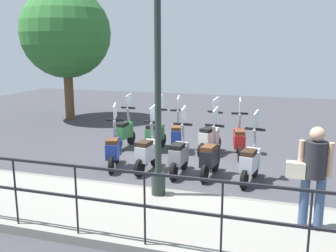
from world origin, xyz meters
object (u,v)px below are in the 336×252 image
(scooter_near_1, at_px, (210,156))
(scooter_far_4, at_px, (124,131))
(lamp_post_near, at_px, (158,90))
(pedestrian_with_bag, at_px, (313,170))
(scooter_near_2, at_px, (179,154))
(scooter_near_4, at_px, (114,149))
(scooter_far_2, at_px, (177,135))
(scooter_near_0, at_px, (250,161))
(scooter_far_0, at_px, (239,139))
(scooter_far_3, at_px, (155,133))
(tree_large, at_px, (66,33))
(scooter_near_3, at_px, (147,152))
(scooter_far_1, at_px, (210,137))

(scooter_near_1, bearing_deg, scooter_far_4, 65.12)
(lamp_post_near, distance_m, pedestrian_with_bag, 2.89)
(scooter_near_2, bearing_deg, scooter_far_4, 51.48)
(scooter_near_4, bearing_deg, scooter_near_2, -105.67)
(pedestrian_with_bag, bearing_deg, scooter_far_2, 43.29)
(pedestrian_with_bag, distance_m, scooter_near_0, 2.47)
(scooter_far_0, bearing_deg, scooter_far_3, 80.81)
(pedestrian_with_bag, xyz_separation_m, scooter_near_1, (2.25, 1.97, -0.60))
(pedestrian_with_bag, relative_size, tree_large, 0.31)
(scooter_far_2, bearing_deg, scooter_near_1, -155.20)
(tree_large, bearing_deg, lamp_post_near, -138.18)
(scooter_near_2, distance_m, scooter_near_4, 1.63)
(scooter_near_3, bearing_deg, pedestrian_with_bag, -116.08)
(scooter_near_2, xyz_separation_m, scooter_far_4, (1.81, 2.16, 0.00))
(scooter_far_0, height_order, scooter_far_4, same)
(scooter_far_1, xyz_separation_m, scooter_far_2, (-0.03, 0.90, 0.00))
(scooter_near_0, distance_m, scooter_far_0, 1.92)
(tree_large, bearing_deg, scooter_far_1, -117.94)
(scooter_near_0, xyz_separation_m, scooter_near_1, (0.11, 0.89, 0.00))
(scooter_near_4, bearing_deg, scooter_far_2, -46.22)
(scooter_near_3, height_order, scooter_far_1, same)
(scooter_near_1, xyz_separation_m, scooter_far_1, (1.78, 0.36, 0.00))
(tree_large, xyz_separation_m, scooter_near_2, (-5.26, -6.08, -2.91))
(scooter_near_2, relative_size, scooter_near_4, 1.00)
(pedestrian_with_bag, bearing_deg, scooter_near_0, 31.15)
(scooter_far_3, bearing_deg, scooter_far_2, -82.19)
(scooter_near_4, distance_m, scooter_far_2, 2.12)
(scooter_near_1, xyz_separation_m, scooter_far_3, (1.75, 1.91, 0.00))
(scooter_far_1, relative_size, scooter_far_2, 1.00)
(scooter_far_3, xyz_separation_m, scooter_far_4, (-0.00, 0.95, 0.00))
(scooter_far_2, height_order, scooter_far_4, same)
(scooter_near_2, height_order, scooter_near_3, same)
(lamp_post_near, relative_size, scooter_far_0, 2.89)
(scooter_near_0, bearing_deg, pedestrian_with_bag, -142.85)
(scooter_near_3, relative_size, scooter_far_3, 1.00)
(scooter_near_3, bearing_deg, tree_large, 51.64)
(scooter_near_3, bearing_deg, scooter_near_0, -84.87)
(pedestrian_with_bag, distance_m, scooter_far_1, 4.69)
(scooter_near_0, bearing_deg, tree_large, 65.68)
(scooter_far_0, relative_size, scooter_far_1, 1.00)
(scooter_near_3, bearing_deg, scooter_near_4, 97.57)
(scooter_far_2, bearing_deg, scooter_near_4, 138.80)
(tree_large, relative_size, scooter_near_4, 3.35)
(pedestrian_with_bag, height_order, scooter_near_2, pedestrian_with_bag)
(scooter_far_2, bearing_deg, pedestrian_with_bag, -152.15)
(scooter_far_0, relative_size, scooter_far_3, 1.00)
(scooter_near_2, bearing_deg, scooter_near_3, 91.14)
(pedestrian_with_bag, relative_size, scooter_far_2, 1.03)
(scooter_near_2, xyz_separation_m, scooter_near_4, (-0.01, 1.63, 0.00))
(lamp_post_near, relative_size, tree_large, 0.86)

